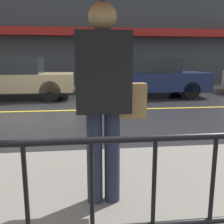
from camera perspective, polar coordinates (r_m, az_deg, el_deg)
name	(u,v)px	position (r m, az deg, el deg)	size (l,w,h in m)	color
ground_plane	(47,111)	(7.39, -13.97, 0.21)	(80.00, 80.00, 0.00)	#262628
sidewalk_far	(59,90)	(11.82, -11.38, 4.74)	(28.00, 1.82, 0.12)	slate
lane_marking	(47,111)	(7.39, -13.97, 0.24)	(25.20, 0.12, 0.01)	gold
building_storefront	(59,31)	(12.83, -11.50, 16.90)	(28.00, 0.85, 5.33)	#383D42
car_tan	(16,78)	(9.89, -20.27, 7.02)	(3.92, 1.73, 1.47)	tan
car_navy	(150,77)	(9.97, 8.27, 7.51)	(4.08, 1.71, 1.45)	#19234C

